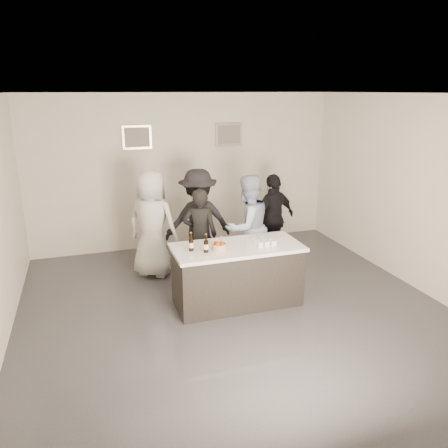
# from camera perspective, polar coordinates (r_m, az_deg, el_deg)

# --- Properties ---
(floor) EXTENTS (6.00, 6.00, 0.00)m
(floor) POSITION_cam_1_polar(r_m,az_deg,el_deg) (6.43, 1.40, -11.11)
(floor) COLOR #3D3D42
(floor) RESTS_ON ground
(ceiling) EXTENTS (6.00, 6.00, 0.00)m
(ceiling) POSITION_cam_1_polar(r_m,az_deg,el_deg) (5.67, 1.63, 16.69)
(ceiling) COLOR white
(wall_back) EXTENTS (6.00, 0.04, 3.00)m
(wall_back) POSITION_cam_1_polar(r_m,az_deg,el_deg) (8.69, -5.13, 6.83)
(wall_back) COLOR silver
(wall_back) RESTS_ON ground
(wall_front) EXTENTS (6.00, 0.04, 3.00)m
(wall_front) POSITION_cam_1_polar(r_m,az_deg,el_deg) (3.38, 18.99, -10.97)
(wall_front) COLOR silver
(wall_front) RESTS_ON ground
(wall_right) EXTENTS (0.04, 6.00, 3.00)m
(wall_right) POSITION_cam_1_polar(r_m,az_deg,el_deg) (7.41, 24.00, 3.62)
(wall_right) COLOR silver
(wall_right) RESTS_ON ground
(picture_left) EXTENTS (0.54, 0.04, 0.44)m
(picture_left) POSITION_cam_1_polar(r_m,az_deg,el_deg) (8.41, -11.31, 11.05)
(picture_left) COLOR #B2B2B7
(picture_left) RESTS_ON wall_back
(picture_right) EXTENTS (0.54, 0.04, 0.44)m
(picture_right) POSITION_cam_1_polar(r_m,az_deg,el_deg) (8.81, 0.62, 11.63)
(picture_right) COLOR #B2B2B7
(picture_right) RESTS_ON wall_back
(bar_counter) EXTENTS (1.86, 0.86, 0.90)m
(bar_counter) POSITION_cam_1_polar(r_m,az_deg,el_deg) (6.44, 1.71, -6.62)
(bar_counter) COLOR white
(bar_counter) RESTS_ON ground
(cake) EXTENTS (0.20, 0.20, 0.07)m
(cake) POSITION_cam_1_polar(r_m,az_deg,el_deg) (6.11, -0.65, -3.01)
(cake) COLOR #F1A519
(cake) RESTS_ON bar_counter
(beer_bottle_a) EXTENTS (0.07, 0.07, 0.26)m
(beer_bottle_a) POSITION_cam_1_polar(r_m,az_deg,el_deg) (6.05, -4.31, -2.35)
(beer_bottle_a) COLOR black
(beer_bottle_a) RESTS_ON bar_counter
(beer_bottle_b) EXTENTS (0.07, 0.07, 0.26)m
(beer_bottle_b) POSITION_cam_1_polar(r_m,az_deg,el_deg) (5.98, -2.37, -2.55)
(beer_bottle_b) COLOR black
(beer_bottle_b) RESTS_ON bar_counter
(tumbler_cluster) EXTENTS (0.30, 0.30, 0.08)m
(tumbler_cluster) POSITION_cam_1_polar(r_m,az_deg,el_deg) (6.36, 5.27, -2.26)
(tumbler_cluster) COLOR orange
(tumbler_cluster) RESTS_ON bar_counter
(candles) EXTENTS (0.24, 0.08, 0.01)m
(candles) POSITION_cam_1_polar(r_m,az_deg,el_deg) (5.88, -0.53, -4.20)
(candles) COLOR pink
(candles) RESTS_ON bar_counter
(person_main_black) EXTENTS (0.66, 0.55, 1.55)m
(person_main_black) POSITION_cam_1_polar(r_m,az_deg,el_deg) (7.13, -3.18, -1.43)
(person_main_black) COLOR black
(person_main_black) RESTS_ON ground
(person_main_blue) EXTENTS (1.02, 0.91, 1.75)m
(person_main_blue) POSITION_cam_1_polar(r_m,az_deg,el_deg) (7.19, 3.05, -0.43)
(person_main_blue) COLOR #A8B7DB
(person_main_blue) RESTS_ON ground
(person_guest_left) EXTENTS (1.05, 1.00, 1.81)m
(person_guest_left) POSITION_cam_1_polar(r_m,az_deg,el_deg) (7.35, -9.37, 0.00)
(person_guest_left) COLOR silver
(person_guest_left) RESTS_ON ground
(person_guest_right) EXTENTS (1.03, 0.69, 1.62)m
(person_guest_right) POSITION_cam_1_polar(r_m,az_deg,el_deg) (7.96, 6.47, 0.75)
(person_guest_right) COLOR black
(person_guest_right) RESTS_ON ground
(person_guest_back) EXTENTS (1.17, 0.70, 1.78)m
(person_guest_back) POSITION_cam_1_polar(r_m,az_deg,el_deg) (7.55, -3.38, 0.52)
(person_guest_back) COLOR black
(person_guest_back) RESTS_ON ground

